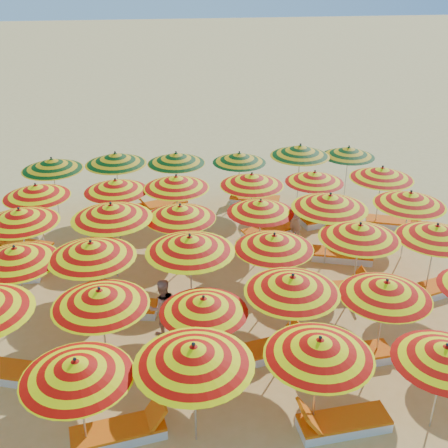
# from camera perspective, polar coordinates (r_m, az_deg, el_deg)

# --- Properties ---
(ground) EXTENTS (120.00, 120.00, 0.00)m
(ground) POSITION_cam_1_polar(r_m,az_deg,el_deg) (14.87, 0.24, -6.38)
(ground) COLOR #EABB68
(ground) RESTS_ON ground
(umbrella_1) EXTENTS (2.32, 2.32, 2.04)m
(umbrella_1) POSITION_cam_1_polar(r_m,az_deg,el_deg) (9.88, -14.79, -14.07)
(umbrella_1) COLOR silver
(umbrella_1) RESTS_ON ground
(umbrella_2) EXTENTS (2.39, 2.39, 2.20)m
(umbrella_2) POSITION_cam_1_polar(r_m,az_deg,el_deg) (9.63, -3.09, -13.16)
(umbrella_2) COLOR silver
(umbrella_2) RESTS_ON ground
(umbrella_3) EXTENTS (2.57, 2.57, 2.07)m
(umbrella_3) POSITION_cam_1_polar(r_m,az_deg,el_deg) (10.09, 9.68, -12.26)
(umbrella_3) COLOR silver
(umbrella_3) RESTS_ON ground
(umbrella_4) EXTENTS (2.07, 2.07, 1.94)m
(umbrella_4) POSITION_cam_1_polar(r_m,az_deg,el_deg) (10.71, 21.58, -12.17)
(umbrella_4) COLOR silver
(umbrella_4) RESTS_ON ground
(umbrella_7) EXTENTS (2.46, 2.46, 2.08)m
(umbrella_7) POSITION_cam_1_polar(r_m,az_deg,el_deg) (11.44, -12.49, -7.30)
(umbrella_7) COLOR silver
(umbrella_7) RESTS_ON ground
(umbrella_8) EXTENTS (2.20, 2.20, 1.90)m
(umbrella_8) POSITION_cam_1_polar(r_m,az_deg,el_deg) (11.25, -2.08, -8.22)
(umbrella_8) COLOR silver
(umbrella_8) RESTS_ON ground
(umbrella_9) EXTENTS (2.00, 2.00, 2.11)m
(umbrella_9) POSITION_cam_1_polar(r_m,az_deg,el_deg) (11.62, 6.96, -6.08)
(umbrella_9) COLOR silver
(umbrella_9) RESTS_ON ground
(umbrella_10) EXTENTS (2.08, 2.08, 2.03)m
(umbrella_10) POSITION_cam_1_polar(r_m,az_deg,el_deg) (11.98, 16.14, -6.35)
(umbrella_10) COLOR silver
(umbrella_10) RESTS_ON ground
(umbrella_12) EXTENTS (2.04, 2.04, 2.09)m
(umbrella_12) POSITION_cam_1_polar(r_m,az_deg,el_deg) (13.45, -20.44, -2.95)
(umbrella_12) COLOR silver
(umbrella_12) RESTS_ON ground
(umbrella_13) EXTENTS (2.56, 2.56, 2.15)m
(umbrella_13) POSITION_cam_1_polar(r_m,az_deg,el_deg) (13.05, -13.33, -2.56)
(umbrella_13) COLOR silver
(umbrella_13) RESTS_ON ground
(umbrella_14) EXTENTS (2.69, 2.69, 2.21)m
(umbrella_14) POSITION_cam_1_polar(r_m,az_deg,el_deg) (12.86, -3.48, -2.03)
(umbrella_14) COLOR silver
(umbrella_14) RESTS_ON ground
(umbrella_15) EXTENTS (2.41, 2.41, 2.02)m
(umbrella_15) POSITION_cam_1_polar(r_m,az_deg,el_deg) (13.33, 5.12, -1.79)
(umbrella_15) COLOR silver
(umbrella_15) RESTS_ON ground
(umbrella_16) EXTENTS (2.47, 2.47, 2.11)m
(umbrella_16) POSITION_cam_1_polar(r_m,az_deg,el_deg) (13.96, 13.64, -0.73)
(umbrella_16) COLOR silver
(umbrella_16) RESTS_ON ground
(umbrella_17) EXTENTS (2.37, 2.37, 2.06)m
(umbrella_17) POSITION_cam_1_polar(r_m,az_deg,el_deg) (14.60, 20.78, -0.75)
(umbrella_17) COLOR silver
(umbrella_17) RESTS_ON ground
(umbrella_18) EXTENTS (2.31, 2.31, 2.11)m
(umbrella_18) POSITION_cam_1_polar(r_m,az_deg,el_deg) (15.27, -20.04, 0.77)
(umbrella_18) COLOR silver
(umbrella_18) RESTS_ON ground
(umbrella_19) EXTENTS (2.22, 2.22, 2.23)m
(umbrella_19) POSITION_cam_1_polar(r_m,az_deg,el_deg) (14.64, -11.38, 1.26)
(umbrella_19) COLOR silver
(umbrella_19) RESTS_ON ground
(umbrella_20) EXTENTS (2.00, 2.00, 2.02)m
(umbrella_20) POSITION_cam_1_polar(r_m,az_deg,el_deg) (14.81, -4.47, 1.24)
(umbrella_20) COLOR silver
(umbrella_20) RESTS_ON ground
(umbrella_21) EXTENTS (2.25, 2.25, 1.95)m
(umbrella_21) POSITION_cam_1_polar(r_m,az_deg,el_deg) (15.25, 3.74, 1.78)
(umbrella_21) COLOR silver
(umbrella_21) RESTS_ON ground
(umbrella_22) EXTENTS (2.37, 2.37, 2.19)m
(umbrella_22) POSITION_cam_1_polar(r_m,az_deg,el_deg) (15.27, 10.72, 2.27)
(umbrella_22) COLOR silver
(umbrella_22) RESTS_ON ground
(umbrella_23) EXTENTS (2.16, 2.16, 2.10)m
(umbrella_23) POSITION_cam_1_polar(r_m,az_deg,el_deg) (16.20, 18.39, 2.48)
(umbrella_23) COLOR silver
(umbrella_23) RESTS_ON ground
(umbrella_24) EXTENTS (2.10, 2.10, 2.03)m
(umbrella_24) POSITION_cam_1_polar(r_m,az_deg,el_deg) (16.90, -18.55, 3.22)
(umbrella_24) COLOR silver
(umbrella_24) RESTS_ON ground
(umbrella_25) EXTENTS (2.42, 2.42, 2.00)m
(umbrella_25) POSITION_cam_1_polar(r_m,az_deg,el_deg) (16.75, -10.95, 3.85)
(umbrella_25) COLOR silver
(umbrella_25) RESTS_ON ground
(umbrella_26) EXTENTS (2.16, 2.16, 2.07)m
(umbrella_26) POSITION_cam_1_polar(r_m,az_deg,el_deg) (16.59, -4.87, 4.27)
(umbrella_26) COLOR silver
(umbrella_26) RESTS_ON ground
(umbrella_27) EXTENTS (2.33, 2.33, 2.04)m
(umbrella_27) POSITION_cam_1_polar(r_m,az_deg,el_deg) (16.80, 2.84, 4.53)
(umbrella_27) COLOR silver
(umbrella_27) RESTS_ON ground
(umbrella_28) EXTENTS (1.98, 1.98, 1.92)m
(umbrella_28) POSITION_cam_1_polar(r_m,az_deg,el_deg) (17.50, 9.19, 4.74)
(umbrella_28) COLOR silver
(umbrella_28) RESTS_ON ground
(umbrella_29) EXTENTS (2.39, 2.39, 2.08)m
(umbrella_29) POSITION_cam_1_polar(r_m,az_deg,el_deg) (17.85, 15.76, 5.01)
(umbrella_29) COLOR silver
(umbrella_29) RESTS_ON ground
(umbrella_30) EXTENTS (2.56, 2.56, 2.07)m
(umbrella_30) POSITION_cam_1_polar(r_m,az_deg,el_deg) (18.75, -17.08, 5.83)
(umbrella_30) COLOR silver
(umbrella_30) RESTS_ON ground
(umbrella_31) EXTENTS (2.29, 2.29, 2.12)m
(umbrella_31) POSITION_cam_1_polar(r_m,az_deg,el_deg) (18.63, -10.96, 6.55)
(umbrella_31) COLOR silver
(umbrella_31) RESTS_ON ground
(umbrella_32) EXTENTS (2.36, 2.36, 2.03)m
(umbrella_32) POSITION_cam_1_polar(r_m,az_deg,el_deg) (18.64, -4.88, 6.69)
(umbrella_32) COLOR silver
(umbrella_32) RESTS_ON ground
(umbrella_33) EXTENTS (2.22, 2.22, 1.91)m
(umbrella_33) POSITION_cam_1_polar(r_m,az_deg,el_deg) (18.93, 1.56, 6.76)
(umbrella_33) COLOR silver
(umbrella_33) RESTS_ON ground
(umbrella_34) EXTENTS (2.36, 2.36, 2.14)m
(umbrella_34) POSITION_cam_1_polar(r_m,az_deg,el_deg) (19.16, 7.75, 7.40)
(umbrella_34) COLOR silver
(umbrella_34) RESTS_ON ground
(umbrella_35) EXTENTS (1.90, 1.90, 1.93)m
(umbrella_35) POSITION_cam_1_polar(r_m,az_deg,el_deg) (19.91, 12.54, 7.18)
(umbrella_35) COLOR silver
(umbrella_35) RESTS_ON ground
(lounger_1) EXTENTS (1.81, 0.88, 0.69)m
(lounger_1) POSITION_cam_1_polar(r_m,az_deg,el_deg) (11.02, -10.41, -20.03)
(lounger_1) COLOR white
(lounger_1) RESTS_ON ground
(lounger_2) EXTENTS (1.78, 0.73, 0.69)m
(lounger_2) POSITION_cam_1_polar(r_m,az_deg,el_deg) (11.22, 11.84, -19.16)
(lounger_2) COLOR white
(lounger_2) RESTS_ON ground
(lounger_4) EXTENTS (1.83, 1.08, 0.69)m
(lounger_4) POSITION_cam_1_polar(r_m,az_deg,el_deg) (12.65, -19.58, -14.14)
(lounger_4) COLOR white
(lounger_4) RESTS_ON ground
(lounger_5) EXTENTS (1.82, 0.96, 0.69)m
(lounger_5) POSITION_cam_1_polar(r_m,az_deg,el_deg) (12.55, 4.19, -12.72)
(lounger_5) COLOR white
(lounger_5) RESTS_ON ground
(lounger_6) EXTENTS (1.78, 0.74, 0.69)m
(lounger_6) POSITION_cam_1_polar(r_m,az_deg,el_deg) (12.69, 12.72, -12.94)
(lounger_6) COLOR white
(lounger_6) RESTS_ON ground
(lounger_7) EXTENTS (1.81, 0.91, 0.69)m
(lounger_7) POSITION_cam_1_polar(r_m,az_deg,el_deg) (14.06, -10.48, -8.32)
(lounger_7) COLOR white
(lounger_7) RESTS_ON ground
(lounger_8) EXTENTS (1.75, 0.65, 0.69)m
(lounger_8) POSITION_cam_1_polar(r_m,az_deg,el_deg) (14.72, 10.98, -6.62)
(lounger_8) COLOR white
(lounger_8) RESTS_ON ground
(lounger_9) EXTENTS (1.83, 1.06, 0.69)m
(lounger_9) POSITION_cam_1_polar(r_m,az_deg,el_deg) (15.73, 21.59, -5.83)
(lounger_9) COLOR white
(lounger_9) RESTS_ON ground
(lounger_10) EXTENTS (1.75, 0.62, 0.69)m
(lounger_10) POSITION_cam_1_polar(r_m,az_deg,el_deg) (16.16, -20.85, -4.78)
(lounger_10) COLOR white
(lounger_10) RESTS_ON ground
(lounger_11) EXTENTS (1.83, 1.07, 0.69)m
(lounger_11) POSITION_cam_1_polar(r_m,az_deg,el_deg) (16.36, 12.05, -3.11)
(lounger_11) COLOR white
(lounger_11) RESTS_ON ground
(lounger_12) EXTENTS (1.82, 1.21, 0.69)m
(lounger_12) POSITION_cam_1_polar(r_m,az_deg,el_deg) (17.51, -19.81, -2.11)
(lounger_12) COLOR white
(lounger_12) RESTS_ON ground
(lounger_13) EXTENTS (1.83, 1.06, 0.69)m
(lounger_13) POSITION_cam_1_polar(r_m,az_deg,el_deg) (17.39, 4.78, -0.70)
(lounger_13) COLOR white
(lounger_13) RESTS_ON ground
(lounger_14) EXTENTS (1.82, 0.97, 0.69)m
(lounger_14) POSITION_cam_1_polar(r_m,az_deg,el_deg) (18.36, 10.25, 0.49)
(lounger_14) COLOR white
(lounger_14) RESTS_ON ground
(lounger_15) EXTENTS (1.83, 1.14, 0.69)m
(lounger_15) POSITION_cam_1_polar(r_m,az_deg,el_deg) (18.64, 16.96, 0.11)
(lounger_15) COLOR white
(lounger_15) RESTS_ON ground
(lounger_16) EXTENTS (1.83, 1.12, 0.69)m
(lounger_16) POSITION_cam_1_polar(r_m,az_deg,el_deg) (19.14, -6.46, 1.88)
(lounger_16) COLOR white
(lounger_16) RESTS_ON ground
(lounger_17) EXTENTS (1.83, 1.11, 0.69)m
(lounger_17) POSITION_cam_1_polar(r_m,az_deg,el_deg) (19.52, 3.01, 2.51)
(lounger_17) COLOR white
(lounger_17) RESTS_ON ground
(beachgoer_b) EXTENTS (0.79, 0.69, 1.41)m
(beachgoer_b) POSITION_cam_1_polar(r_m,az_deg,el_deg) (12.94, -6.27, -8.41)
(beachgoer_b) COLOR tan
(beachgoer_b) RESTS_ON ground
(beachgoer_a) EXTENTS (0.51, 0.59, 1.35)m
(beachgoer_a) POSITION_cam_1_polar(r_m,az_deg,el_deg) (16.95, 7.30, 0.39)
(beachgoer_a) COLOR tan
(beachgoer_a) RESTS_ON ground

